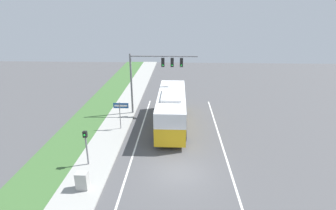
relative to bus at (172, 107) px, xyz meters
The scene contains 10 objects.
ground_plane 8.00m from the bus, 84.52° to the right, with size 80.00×80.00×0.00m, color #4C4C4F.
sidewalk 9.65m from the bus, 125.20° to the right, with size 2.80×80.00×0.12m.
grass_verge 11.76m from the bus, 138.21° to the right, with size 3.60×80.00×0.10m.
lane_divider_near 8.47m from the bus, 110.27° to the right, with size 0.14×30.00×0.01m.
lane_divider_far 9.08m from the bus, 60.69° to the right, with size 0.14×30.00×0.01m.
bus is the anchor object (origin of this frame).
signal_gantry 4.60m from the bus, 122.52° to the left, with size 6.91×0.41×6.50m.
pedestrian_signal 9.24m from the bus, 129.11° to the right, with size 0.28×0.34×2.74m.
street_sign 4.80m from the bus, 167.44° to the right, with size 1.40×0.08×2.71m.
utility_cabinet 11.28m from the bus, 118.02° to the right, with size 0.73×0.56×1.15m.
Camera 1 is at (-0.14, -15.55, 10.68)m, focal length 28.00 mm.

